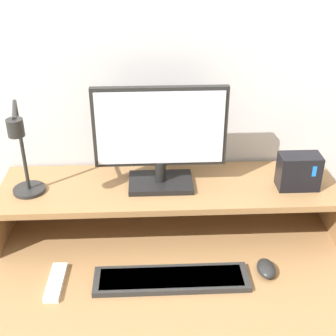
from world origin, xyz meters
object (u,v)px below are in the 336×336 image
object	(u,v)px
monitor	(160,136)
mouse	(266,268)
desk_lamp	(23,158)
remote_control	(56,282)
keyboard	(171,279)
router_dock	(299,171)

from	to	relation	value
monitor	mouse	distance (m)	0.53
desk_lamp	remote_control	distance (m)	0.39
mouse	monitor	bearing A→B (deg)	140.05
mouse	remote_control	size ratio (longest dim) A/B	0.55
monitor	mouse	xyz separation A→B (m)	(0.32, -0.27, -0.34)
monitor	keyboard	distance (m)	0.45
monitor	desk_lamp	distance (m)	0.43
desk_lamp	remote_control	size ratio (longest dim) A/B	2.02
monitor	desk_lamp	xyz separation A→B (m)	(-0.43, -0.08, -0.03)
router_dock	mouse	world-z (taller)	router_dock
monitor	router_dock	distance (m)	0.48
monitor	router_dock	world-z (taller)	monitor
desk_lamp	router_dock	size ratio (longest dim) A/B	2.39
keyboard	remote_control	xyz separation A→B (m)	(-0.35, 0.01, -0.00)
router_dock	mouse	size ratio (longest dim) A/B	1.54
mouse	router_dock	bearing A→B (deg)	58.43
router_dock	mouse	distance (m)	0.34
desk_lamp	mouse	world-z (taller)	desk_lamp
monitor	router_dock	size ratio (longest dim) A/B	3.18
desk_lamp	mouse	bearing A→B (deg)	-14.23
monitor	desk_lamp	size ratio (longest dim) A/B	1.33
monitor	keyboard	world-z (taller)	monitor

